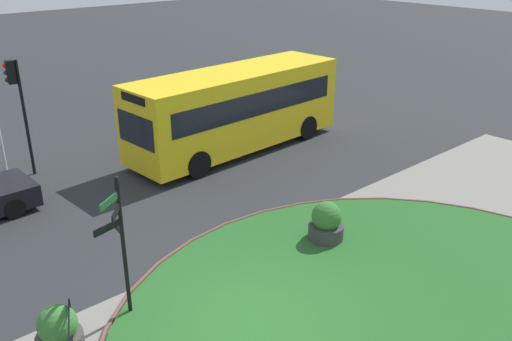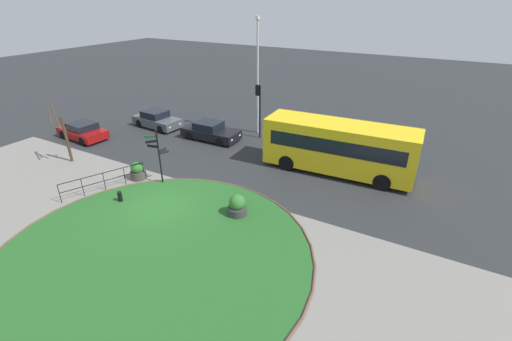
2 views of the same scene
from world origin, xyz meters
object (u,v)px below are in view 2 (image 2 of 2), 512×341
planter_near_signpost (138,171)px  traffic_light_near (259,100)px  signpost_directional (158,153)px  car_near_lane (157,120)px  car_trailing (210,131)px  planter_kerbside (237,206)px  car_far_lane (83,131)px  lamppost_tall (258,74)px  bollard_foreground (120,197)px  street_tree_bare (64,135)px  bus_yellow (339,147)px

planter_near_signpost → traffic_light_near: bearing=72.7°
signpost_directional → car_near_lane: signpost_directional is taller
car_trailing → planter_near_signpost: (0.02, -7.52, -0.12)m
traffic_light_near → planter_near_signpost: bearing=79.8°
planter_kerbside → car_far_lane: bearing=168.6°
lamppost_tall → car_trailing: bearing=-128.7°
planter_kerbside → planter_near_signpost: bearing=176.3°
car_trailing → traffic_light_near: (3.03, 2.18, 2.36)m
bollard_foreground → planter_kerbside: bearing=18.0°
signpost_directional → planter_near_signpost: 2.21m
signpost_directional → street_tree_bare: size_ratio=0.84×
traffic_light_near → car_far_lane: bearing=37.4°
bus_yellow → car_near_lane: 15.90m
car_near_lane → planter_near_signpost: bearing=-48.7°
bus_yellow → car_far_lane: size_ratio=2.21×
bus_yellow → street_tree_bare: bearing=21.3°
signpost_directional → planter_kerbside: signpost_directional is taller
bollard_foreground → planter_kerbside: size_ratio=0.60×
signpost_directional → bollard_foreground: 3.20m
traffic_light_near → bus_yellow: bearing=165.4°
car_trailing → lamppost_tall: (2.46, 3.07, 4.03)m
car_trailing → planter_kerbside: bearing=-48.1°
car_near_lane → planter_near_signpost: size_ratio=3.76×
planter_near_signpost → planter_kerbside: 7.42m
car_far_lane → car_trailing: 9.95m
bus_yellow → bollard_foreground: bearing=43.0°
car_far_lane → lamppost_tall: lamppost_tall is taller
car_far_lane → planter_kerbside: (16.18, -3.27, -0.07)m
bollard_foreground → street_tree_bare: bearing=163.9°
car_trailing → planter_near_signpost: size_ratio=3.94×
signpost_directional → street_tree_bare: (-7.53, -0.68, -0.05)m
bollard_foreground → car_near_lane: bearing=124.1°
car_trailing → street_tree_bare: size_ratio=1.13×
bollard_foreground → street_tree_bare: size_ratio=0.18×
bus_yellow → lamppost_tall: lamppost_tall is taller
bus_yellow → car_trailing: bearing=-6.8°
street_tree_bare → planter_near_signpost: bearing=4.2°
signpost_directional → car_trailing: (-1.66, 7.27, -1.34)m
bollard_foreground → traffic_light_near: traffic_light_near is taller
car_far_lane → lamppost_tall: (11.22, 7.79, 4.06)m
signpost_directional → bollard_foreground: bearing=-98.9°
lamppost_tall → planter_kerbside: bearing=-65.8°
car_trailing → signpost_directional: bearing=-78.1°
signpost_directional → lamppost_tall: (0.80, 10.34, 2.69)m
bollard_foreground → planter_near_signpost: 2.77m
traffic_light_near → car_trailing: bearing=42.7°
planter_kerbside → car_trailing: bearing=132.9°
bollard_foreground → street_tree_bare: 7.55m
traffic_light_near → signpost_directional: bearing=88.8°
bus_yellow → traffic_light_near: 7.87m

